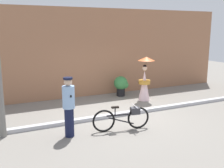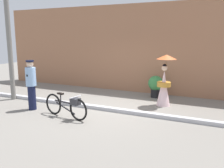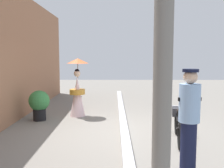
# 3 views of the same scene
# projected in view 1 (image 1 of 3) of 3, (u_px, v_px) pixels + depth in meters

# --- Properties ---
(ground_plane) EXTENTS (30.00, 30.00, 0.00)m
(ground_plane) POSITION_uv_depth(u_px,v_px,m) (122.00, 116.00, 9.17)
(ground_plane) COLOR gray
(building_wall) EXTENTS (14.00, 0.40, 3.87)m
(building_wall) POSITION_uv_depth(u_px,v_px,m) (88.00, 53.00, 11.71)
(building_wall) COLOR #9E6B4C
(building_wall) RESTS_ON ground_plane
(sidewalk_curb) EXTENTS (14.00, 0.20, 0.12)m
(sidewalk_curb) POSITION_uv_depth(u_px,v_px,m) (122.00, 114.00, 9.16)
(sidewalk_curb) COLOR #B2B2B7
(sidewalk_curb) RESTS_ON ground_plane
(bicycle_near_officer) EXTENTS (1.73, 0.50, 0.75)m
(bicycle_near_officer) POSITION_uv_depth(u_px,v_px,m) (124.00, 118.00, 7.80)
(bicycle_near_officer) COLOR black
(bicycle_near_officer) RESTS_ON ground_plane
(person_officer) EXTENTS (0.34, 0.38, 1.69)m
(person_officer) POSITION_uv_depth(u_px,v_px,m) (69.00, 105.00, 7.23)
(person_officer) COLOR #141938
(person_officer) RESTS_ON ground_plane
(person_with_parasol) EXTENTS (0.70, 0.70, 1.85)m
(person_with_parasol) POSITION_uv_depth(u_px,v_px,m) (145.00, 80.00, 11.00)
(person_with_parasol) COLOR silver
(person_with_parasol) RESTS_ON ground_plane
(potted_plant_by_door) EXTENTS (0.63, 0.61, 0.90)m
(potted_plant_by_door) POSITION_uv_depth(u_px,v_px,m) (121.00, 85.00, 11.76)
(potted_plant_by_door) COLOR black
(potted_plant_by_door) RESTS_ON ground_plane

